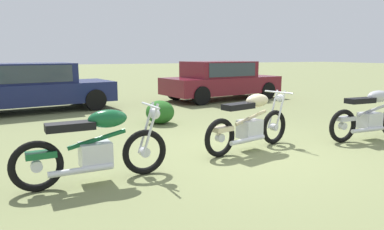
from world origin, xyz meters
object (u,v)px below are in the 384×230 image
at_px(motorcycle_silver, 370,115).
at_px(car_navy, 32,85).
at_px(motorcycle_green, 96,147).
at_px(shrub_low, 160,112).
at_px(car_burgundy, 220,78).
at_px(motorcycle_cream, 250,123).

bearing_deg(motorcycle_silver, car_navy, 133.36).
xyz_separation_m(motorcycle_green, shrub_low, (2.14, 3.54, -0.20)).
relative_size(car_navy, shrub_low, 6.43).
bearing_deg(shrub_low, motorcycle_green, -121.08).
xyz_separation_m(motorcycle_green, car_burgundy, (5.80, 7.14, 0.31)).
bearing_deg(motorcycle_silver, car_burgundy, 87.94).
distance_m(motorcycle_cream, car_burgundy, 7.25).
bearing_deg(car_burgundy, motorcycle_green, -138.03).
bearing_deg(car_burgundy, motorcycle_silver, -102.17).
relative_size(motorcycle_cream, motorcycle_silver, 0.99).
distance_m(motorcycle_green, motorcycle_silver, 5.42).
distance_m(car_navy, car_burgundy, 6.46).
bearing_deg(motorcycle_green, motorcycle_silver, -0.60).
relative_size(motorcycle_green, motorcycle_silver, 1.02).
bearing_deg(shrub_low, car_burgundy, 44.46).
height_order(motorcycle_green, car_burgundy, car_burgundy).
relative_size(motorcycle_green, shrub_low, 2.81).
relative_size(motorcycle_silver, car_burgundy, 0.43).
distance_m(motorcycle_cream, shrub_low, 3.06).
height_order(motorcycle_silver, shrub_low, motorcycle_silver).
bearing_deg(car_navy, shrub_low, -60.25).
xyz_separation_m(car_burgundy, shrub_low, (-3.66, -3.60, -0.51)).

